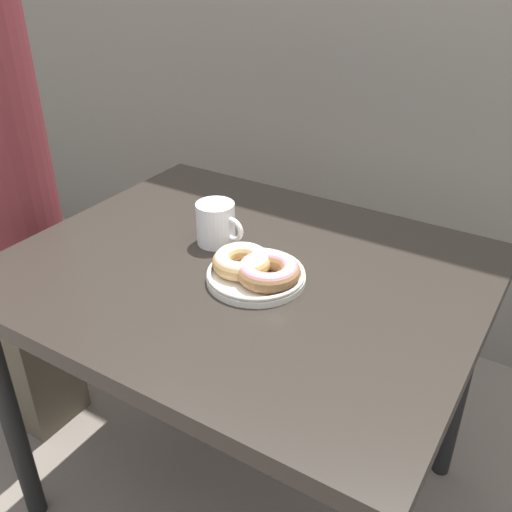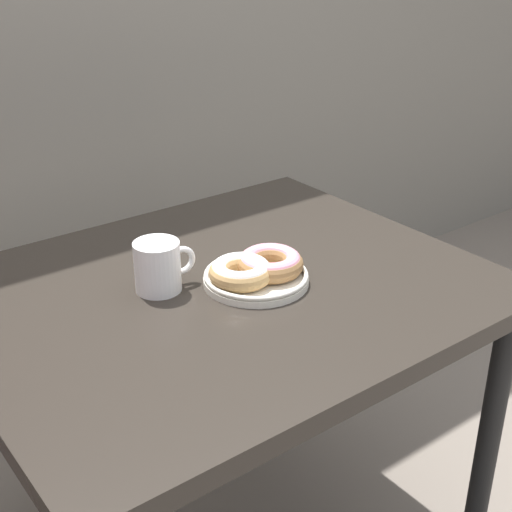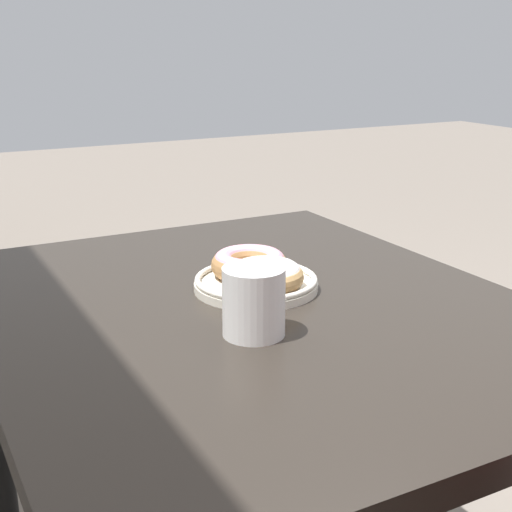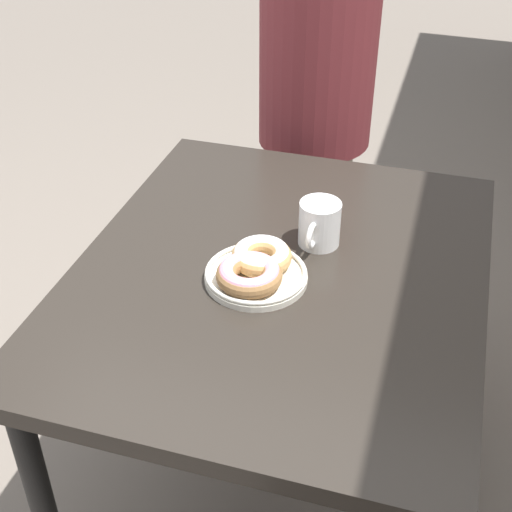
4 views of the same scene
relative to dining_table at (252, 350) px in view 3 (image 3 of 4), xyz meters
The scene contains 3 objects.
dining_table is the anchor object (origin of this frame).
donut_plate 0.13m from the dining_table, 34.14° to the right, with size 0.25×0.21×0.06m.
coffee_mug 0.18m from the dining_table, 152.99° to the left, with size 0.13×0.09×0.10m.
Camera 3 is at (-0.96, 0.65, 1.16)m, focal length 50.00 mm.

